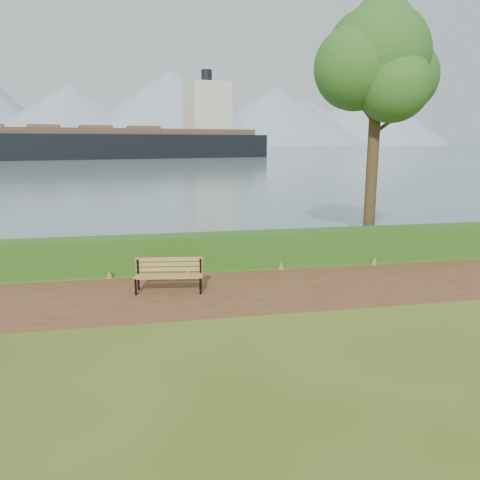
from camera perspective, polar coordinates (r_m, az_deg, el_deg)
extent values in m
plane|color=#415317|center=(11.32, 0.08, -6.74)|extent=(140.00, 140.00, 0.00)
cube|color=#4F271B|center=(11.60, -0.21, -6.25)|extent=(40.00, 3.40, 0.01)
cube|color=#1A4513|center=(13.65, -2.02, -1.31)|extent=(32.00, 0.85, 1.00)
cube|color=#435D6D|center=(270.56, -10.80, 10.96)|extent=(700.00, 510.00, 0.00)
cone|color=#7A8CA3|center=(410.15, -19.76, 14.11)|extent=(160.00, 160.00, 48.00)
cone|color=#7A8CA3|center=(417.01, -8.29, 15.58)|extent=(190.00, 190.00, 62.00)
cone|color=#7A8CA3|center=(426.08, 4.37, 14.78)|extent=(170.00, 170.00, 50.00)
cone|color=#7A8CA3|center=(467.24, 15.11, 14.65)|extent=(150.00, 150.00, 58.00)
cone|color=#7A8CA3|center=(440.81, -12.41, 13.47)|extent=(120.00, 120.00, 35.00)
cone|color=#7A8CA3|center=(461.60, 8.45, 13.85)|extent=(130.00, 130.00, 40.00)
cube|color=black|center=(11.51, -12.58, -5.64)|extent=(0.05, 0.06, 0.41)
cube|color=black|center=(11.84, -12.31, -4.18)|extent=(0.05, 0.06, 0.79)
cube|color=black|center=(11.65, -12.46, -4.50)|extent=(0.11, 0.48, 0.05)
cube|color=black|center=(11.36, -4.86, -5.63)|extent=(0.05, 0.06, 0.41)
cube|color=black|center=(11.69, -4.82, -4.16)|extent=(0.05, 0.06, 0.79)
cube|color=black|center=(11.50, -4.85, -4.48)|extent=(0.11, 0.48, 0.05)
cube|color=#98633B|center=(11.37, -8.77, -4.61)|extent=(1.65, 0.31, 0.03)
cube|color=#98633B|center=(11.48, -8.71, -4.45)|extent=(1.65, 0.31, 0.03)
cube|color=#98633B|center=(11.60, -8.66, -4.29)|extent=(1.65, 0.31, 0.03)
cube|color=#98633B|center=(11.71, -8.60, -4.13)|extent=(1.65, 0.31, 0.03)
cube|color=#98633B|center=(11.73, -8.59, -3.54)|extent=(1.64, 0.27, 0.09)
cube|color=#98633B|center=(11.70, -8.61, -2.93)|extent=(1.64, 0.27, 0.09)
cube|color=#98633B|center=(11.66, -8.63, -2.32)|extent=(1.64, 0.27, 0.09)
cylinder|color=#382817|center=(16.32, 15.93, 10.77)|extent=(0.38, 0.38, 6.84)
sphere|color=#1D531B|center=(16.53, 16.53, 20.67)|extent=(3.23, 3.23, 3.23)
sphere|color=#1D531B|center=(17.01, 18.91, 18.33)|extent=(2.47, 2.47, 2.47)
sphere|color=#1D531B|center=(16.06, 13.98, 19.71)|extent=(2.66, 2.66, 2.66)
sphere|color=#1D531B|center=(15.88, 18.18, 17.49)|extent=(2.28, 2.28, 2.28)
sphere|color=#1D531B|center=(17.03, 14.63, 22.13)|extent=(2.09, 2.09, 2.09)
sphere|color=#1D531B|center=(16.83, 16.95, 23.78)|extent=(1.90, 1.90, 1.90)
cylinder|color=#382817|center=(16.52, 17.44, 13.33)|extent=(1.00, 0.11, 0.75)
cylinder|color=#382817|center=(16.27, 14.79, 15.18)|extent=(0.77, 0.36, 0.68)
cube|color=black|center=(105.41, -15.73, 10.36)|extent=(71.30, 27.57, 7.07)
cube|color=#4A382C|center=(105.41, -15.86, 12.60)|extent=(65.55, 25.14, 1.21)
cube|color=beige|center=(111.56, -4.04, 15.76)|extent=(10.81, 10.25, 11.11)
cylinder|color=black|center=(112.19, -4.09, 19.10)|extent=(2.42, 2.42, 3.53)
cube|color=brown|center=(104.14, -22.86, 12.59)|extent=(7.47, 7.91, 0.81)
cube|color=brown|center=(105.06, -17.22, 12.97)|extent=(7.47, 7.91, 0.81)
cube|color=brown|center=(106.94, -11.71, 13.22)|extent=(7.47, 7.91, 0.81)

